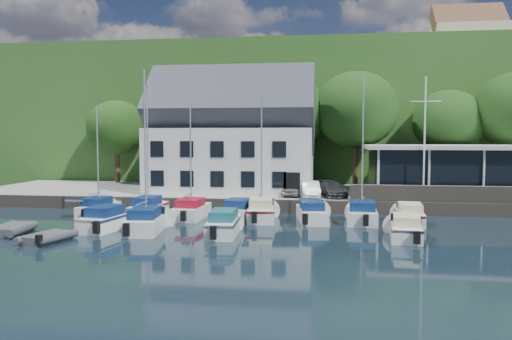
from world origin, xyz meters
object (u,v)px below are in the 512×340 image
object	(u,v)px
car_blue	(375,190)
boat_r1_4	(261,152)
boat_r2_0	(107,217)
boat_r1_0	(98,158)
boat_r1_1	(148,152)
car_white	(310,189)
boat_r1_6	(363,155)
boat_r2_1	(145,157)
car_dgrey	(332,189)
dinghy_1	(47,236)
boat_r1_7	(409,213)
boat_r1_5	(312,211)
club_pavilion	(446,170)
boat_r1_2	(191,157)
boat_r2_4	(406,227)
dinghy_0	(12,228)
car_silver	(292,188)
flagpole	(425,139)
harbor_building	(232,142)
boat_r1_3	(238,209)
boat_r2_2	(224,222)

from	to	relation	value
car_blue	boat_r1_4	xyz separation A→B (m)	(-8.30, -6.01, 3.17)
boat_r2_0	boat_r1_0	bearing A→B (deg)	129.52
boat_r1_0	boat_r1_1	bearing A→B (deg)	-2.83
car_white	boat_r1_6	bearing A→B (deg)	-61.81
boat_r1_0	boat_r2_1	distance (m)	7.75
boat_r2_0	car_dgrey	bearing A→B (deg)	46.60
dinghy_1	boat_r2_1	bearing A→B (deg)	54.77
boat_r1_7	boat_r1_5	bearing A→B (deg)	-175.68
club_pavilion	boat_r1_2	xyz separation A→B (m)	(-19.36, -8.35, 1.34)
boat_r2_4	dinghy_1	world-z (taller)	boat_r2_4
boat_r2_4	dinghy_0	bearing A→B (deg)	-169.40
car_blue	boat_r1_0	distance (m)	21.32
car_silver	dinghy_0	xyz separation A→B (m)	(-15.98, -13.09, -1.22)
boat_r1_5	boat_r1_6	bearing A→B (deg)	-11.54
car_blue	flagpole	distance (m)	5.43
harbor_building	boat_r2_0	distance (m)	15.47
flagpole	boat_r1_6	distance (m)	6.94
boat_r1_7	boat_r1_6	bearing A→B (deg)	-173.08
boat_r1_4	dinghy_0	xyz separation A→B (m)	(-14.24, -6.72, -4.40)
car_blue	boat_r2_1	xyz separation A→B (m)	(-14.82, -10.87, 3.01)
boat_r1_2	dinghy_1	xyz separation A→B (m)	(-5.81, -8.89, -4.04)
car_blue	boat_r2_1	distance (m)	18.63
harbor_building	boat_r1_6	size ratio (longest dim) A/B	1.57
car_white	flagpole	bearing A→B (deg)	-9.64
boat_r1_6	boat_r2_0	bearing A→B (deg)	-161.53
boat_r1_3	boat_r1_5	world-z (taller)	boat_r1_3
car_silver	boat_r1_1	bearing A→B (deg)	-144.44
car_dgrey	boat_r1_4	size ratio (longest dim) A/B	0.44
boat_r2_2	harbor_building	bearing A→B (deg)	95.52
boat_r1_5	boat_r2_4	size ratio (longest dim) A/B	1.07
boat_r1_5	boat_r1_6	world-z (taller)	boat_r1_6
club_pavilion	boat_r1_1	world-z (taller)	boat_r1_1
boat_r1_2	boat_r1_5	xyz separation A→B (m)	(8.57, -0.13, -3.66)
boat_r1_0	boat_r1_4	xyz separation A→B (m)	(12.12, -0.48, 0.53)
car_silver	boat_r2_2	xyz separation A→B (m)	(-3.36, -11.50, -0.84)
car_dgrey	boat_r1_3	xyz separation A→B (m)	(-6.59, -6.04, -0.88)
car_silver	car_white	bearing A→B (deg)	-28.28
dinghy_0	boat_r1_5	bearing A→B (deg)	14.36
boat_r2_0	dinghy_1	size ratio (longest dim) A/B	2.05
harbor_building	car_blue	world-z (taller)	harbor_building
flagpole	boat_r2_4	world-z (taller)	flagpole
boat_r1_1	boat_r1_6	world-z (taller)	boat_r1_1
car_dgrey	boat_r1_7	size ratio (longest dim) A/B	0.70
boat_r1_1	boat_r1_4	xyz separation A→B (m)	(8.23, -0.23, 0.06)
boat_r1_4	boat_r1_5	world-z (taller)	boat_r1_4
harbor_building	boat_r2_4	size ratio (longest dim) A/B	2.49
boat_r1_7	boat_r2_1	distance (m)	17.70
boat_r1_5	boat_r1_1	bearing A→B (deg)	170.90
car_silver	car_white	xyz separation A→B (m)	(1.48, -0.93, 0.04)
boat_r1_4	boat_r1_2	bearing A→B (deg)	170.98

